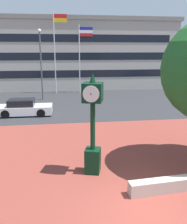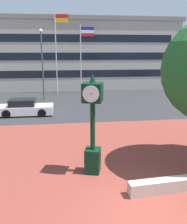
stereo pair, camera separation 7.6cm
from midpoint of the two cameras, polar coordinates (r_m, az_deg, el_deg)
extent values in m
plane|color=#2D2D30|center=(8.40, 12.69, -22.42)|extent=(200.00, 200.00, 0.00)
cube|color=brown|center=(10.82, 7.25, -13.14)|extent=(44.00, 13.99, 0.01)
cube|color=#ADA393|center=(9.55, 18.08, -16.13)|extent=(3.22, 0.64, 0.50)
cube|color=black|center=(10.25, 0.03, -11.42)|extent=(0.76, 0.76, 1.05)
cylinder|color=black|center=(9.68, 0.03, -3.31)|extent=(0.20, 0.20, 1.99)
cube|color=black|center=(9.36, 0.03, 4.69)|extent=(0.93, 0.93, 0.75)
cylinder|color=white|center=(9.73, 0.43, 5.07)|extent=(0.61, 0.21, 0.63)
sphere|color=black|center=(9.75, 0.44, 5.09)|extent=(0.05, 0.05, 0.05)
cylinder|color=white|center=(8.98, -0.40, 4.28)|extent=(0.61, 0.21, 0.63)
sphere|color=black|center=(8.96, -0.42, 4.26)|extent=(0.05, 0.05, 0.05)
cone|color=black|center=(9.28, 0.03, 8.09)|extent=(0.26, 0.26, 0.37)
cube|color=silver|center=(19.77, -15.64, 0.58)|extent=(4.28, 1.78, 0.64)
cube|color=black|center=(19.69, -16.36, 2.15)|extent=(1.98, 1.51, 0.56)
cylinder|color=black|center=(20.41, -11.62, 0.90)|extent=(0.64, 0.23, 0.64)
cylinder|color=black|center=(18.85, -12.02, -0.23)|extent=(0.64, 0.23, 0.64)
cylinder|color=black|center=(20.82, -18.88, 0.68)|extent=(0.64, 0.23, 0.64)
cylinder|color=black|center=(19.29, -19.85, -0.45)|extent=(0.64, 0.23, 0.64)
cylinder|color=silver|center=(28.74, -8.78, 13.33)|extent=(0.12, 0.12, 9.04)
sphere|color=gold|center=(29.02, -9.15, 22.40)|extent=(0.14, 0.14, 0.14)
cube|color=red|center=(28.96, -7.46, 21.62)|extent=(1.44, 0.02, 0.43)
cube|color=gold|center=(28.91, -7.43, 20.77)|extent=(1.44, 0.02, 0.43)
cylinder|color=silver|center=(28.83, -2.97, 12.15)|extent=(0.12, 0.12, 7.71)
sphere|color=gold|center=(28.94, -3.07, 19.92)|extent=(0.14, 0.14, 0.14)
cube|color=navy|center=(28.98, -1.36, 19.18)|extent=(1.51, 0.02, 0.34)
cube|color=white|center=(28.95, -1.35, 18.51)|extent=(1.51, 0.02, 0.34)
cube|color=red|center=(28.93, -1.35, 17.84)|extent=(1.51, 0.02, 0.34)
cube|color=#B2ADA3|center=(37.51, -5.76, 13.26)|extent=(28.28, 14.40, 8.53)
cube|color=gray|center=(37.69, -5.94, 20.14)|extent=(28.84, 14.68, 0.50)
cube|color=black|center=(30.42, -5.26, 8.98)|extent=(25.45, 0.04, 0.90)
cube|color=black|center=(30.29, -5.36, 13.00)|extent=(25.45, 0.04, 0.90)
cube|color=black|center=(30.32, -5.45, 17.04)|extent=(25.45, 0.04, 0.90)
cylinder|color=#4C4C51|center=(25.22, -11.90, 10.38)|extent=(0.14, 0.14, 6.68)
sphere|color=white|center=(25.23, -12.33, 18.30)|extent=(0.36, 0.36, 0.36)
camera|label=1|loc=(0.04, -89.78, 0.06)|focal=38.58mm
camera|label=2|loc=(0.04, 90.22, -0.06)|focal=38.58mm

